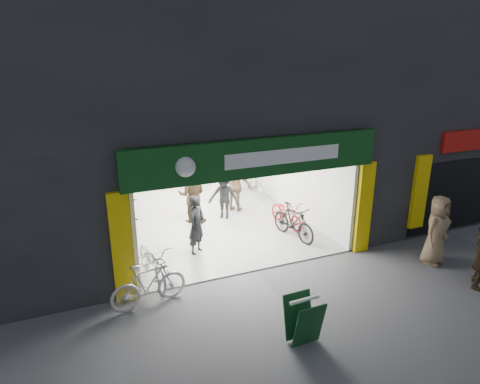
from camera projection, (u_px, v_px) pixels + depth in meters
ground at (255, 271)px, 11.01m from camera, size 60.00×60.00×0.00m
building at (219, 84)px, 14.32m from camera, size 17.00×10.27×8.00m
bike_left_front at (152, 261)px, 10.46m from camera, size 0.91×2.06×1.05m
bike_left_midfront at (129, 210)px, 13.59m from camera, size 0.80×1.92×1.12m
bike_left_midback at (123, 200)px, 14.71m from camera, size 0.89×1.98×1.01m
bike_left_back at (123, 198)px, 14.67m from camera, size 0.64×1.89×1.12m
bike_right_front at (293, 222)px, 12.75m from camera, size 0.85×1.86×1.08m
bike_right_mid at (287, 213)px, 13.64m from camera, size 0.73×1.76×0.90m
bike_right_back at (255, 180)px, 16.52m from camera, size 0.73×2.05×1.21m
parked_bike at (149, 284)px, 9.42m from camera, size 1.81×0.76×1.05m
customer_a at (197, 225)px, 11.72m from camera, size 0.74×0.72×1.71m
customer_b at (192, 195)px, 13.85m from camera, size 1.11×1.00×1.88m
customer_c at (224, 196)px, 14.12m from camera, size 1.20×1.12×1.63m
customer_d at (235, 186)px, 14.74m from camera, size 1.12×1.08×1.88m
pedestrian_near at (437, 230)px, 11.18m from camera, size 1.07×0.86×1.89m
sandwich_board at (303, 319)px, 8.22m from camera, size 0.64×0.65×0.94m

